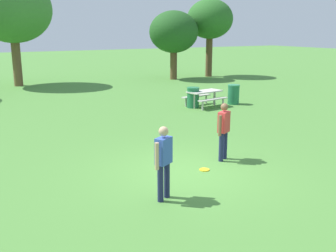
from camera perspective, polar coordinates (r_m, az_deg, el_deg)
ground_plane at (r=10.40m, az=2.75°, el=-6.57°), size 120.00×120.00×0.00m
person_thrower at (r=8.45m, az=-0.64°, el=-4.67°), size 0.54×0.38×1.64m
person_catcher at (r=11.12m, az=8.03°, el=-0.26°), size 0.54×0.38×1.64m
frisbee at (r=10.53m, az=5.28°, el=-6.28°), size 0.27×0.27×0.03m
picnic_table_near at (r=18.91m, az=5.30°, el=4.45°), size 1.90×1.67×0.77m
trash_can_beside_table at (r=18.71m, az=3.63°, el=4.13°), size 0.59×0.59×0.96m
trash_can_further_along at (r=19.82m, az=9.42°, el=4.52°), size 0.59×0.59×0.96m
tree_far_right at (r=27.59m, az=-21.56°, el=15.32°), size 4.90×4.90×6.90m
tree_slender_mid at (r=29.26m, az=0.82°, el=13.36°), size 3.53×3.53×4.92m
tree_back_left at (r=31.20m, az=6.06°, el=14.99°), size 3.49×3.49×5.85m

